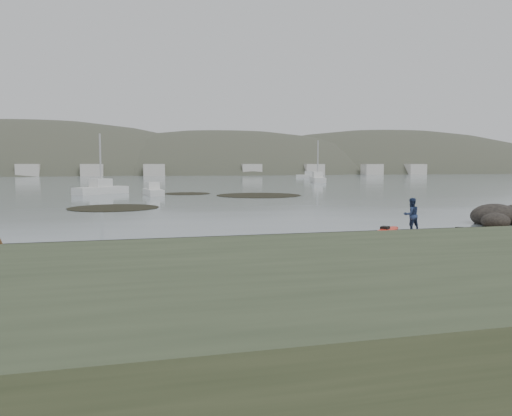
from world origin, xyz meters
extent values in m
plane|color=tan|center=(0.00, 0.00, 0.00)|extent=(600.00, 600.00, 0.00)
plane|color=brown|center=(0.00, -0.30, 0.00)|extent=(60.00, 60.00, 0.00)
plane|color=slate|center=(0.00, 300.00, 0.01)|extent=(1200.00, 1200.00, 0.00)
cube|color=#475138|center=(0.00, -17.50, 1.00)|extent=(60.00, 8.00, 2.00)
ellipsoid|color=silver|center=(10.71, -2.96, 0.17)|extent=(1.48, 3.10, 0.34)
ellipsoid|color=yellow|center=(4.30, -3.72, 0.17)|extent=(1.94, 3.38, 0.34)
ellipsoid|color=gold|center=(-10.86, -6.62, 0.17)|extent=(1.27, 3.19, 0.34)
ellipsoid|color=#FF6016|center=(-1.57, -5.32, 0.17)|extent=(1.18, 3.93, 0.34)
ellipsoid|color=#D04D12|center=(-4.15, -4.37, 0.17)|extent=(3.02, 2.94, 0.34)
ellipsoid|color=teal|center=(-7.10, -5.51, 0.17)|extent=(2.77, 3.25, 0.34)
ellipsoid|color=gold|center=(-5.49, -4.51, 0.17)|extent=(1.55, 3.92, 0.34)
ellipsoid|color=#8DCE29|center=(-9.04, -4.67, 0.17)|extent=(0.82, 3.40, 0.34)
ellipsoid|color=red|center=(6.98, -1.49, 0.17)|extent=(3.83, 3.72, 0.34)
ellipsoid|color=#ECAE13|center=(1.31, -3.49, 0.17)|extent=(3.05, 3.05, 0.34)
imported|color=navy|center=(9.01, -0.80, 0.97)|extent=(0.96, 0.75, 1.95)
ellipsoid|color=black|center=(16.36, 1.25, 0.24)|extent=(3.21, 2.49, 1.60)
ellipsoid|color=black|center=(15.36, -0.05, 0.16)|extent=(1.78, 1.60, 1.07)
cylinder|color=black|center=(-8.06, 19.34, 0.03)|extent=(7.93, 7.93, 0.04)
cylinder|color=black|center=(8.84, 33.54, 0.03)|extent=(10.56, 10.56, 0.04)
cylinder|color=black|center=(0.58, 39.24, 0.03)|extent=(6.21, 6.21, 0.04)
cube|color=silver|center=(-10.25, 41.51, 0.53)|extent=(6.98, 6.85, 1.07)
cube|color=silver|center=(-3.79, 37.59, 0.43)|extent=(2.46, 6.36, 0.87)
cube|color=silver|center=(32.72, 74.84, 0.62)|extent=(4.47, 9.14, 1.23)
cube|color=silver|center=(43.53, 109.08, 0.51)|extent=(7.19, 5.85, 1.02)
ellipsoid|color=#384235|center=(-45.00, 195.00, -18.00)|extent=(220.00, 120.00, 80.00)
ellipsoid|color=#384235|center=(35.00, 190.00, -15.30)|extent=(200.00, 110.00, 68.00)
ellipsoid|color=#384235|center=(120.00, 200.00, -17.10)|extent=(230.00, 130.00, 76.00)
cube|color=beige|center=(-42.00, 145.00, 2.00)|extent=(7.00, 5.00, 4.00)
cube|color=beige|center=(-18.00, 145.00, 2.00)|extent=(7.00, 5.00, 4.00)
cube|color=beige|center=(6.00, 145.00, 2.00)|extent=(7.00, 5.00, 4.00)
cube|color=beige|center=(30.00, 145.00, 2.00)|extent=(7.00, 5.00, 4.00)
cube|color=beige|center=(54.00, 145.00, 2.00)|extent=(7.00, 5.00, 4.00)
cube|color=beige|center=(78.00, 145.00, 2.00)|extent=(7.00, 5.00, 4.00)
cube|color=beige|center=(102.00, 145.00, 2.00)|extent=(7.00, 5.00, 4.00)
camera|label=1|loc=(-6.65, -26.20, 3.87)|focal=35.00mm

